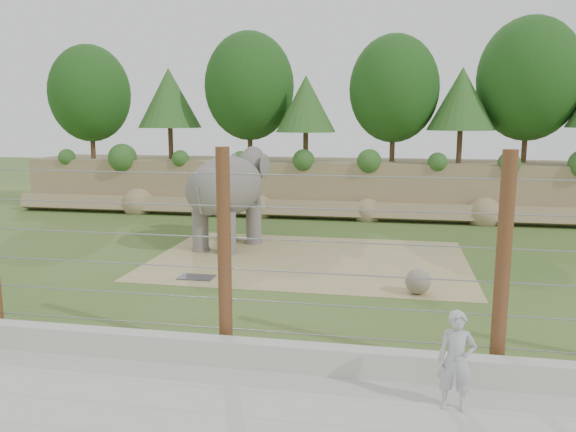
% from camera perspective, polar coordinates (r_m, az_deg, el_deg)
% --- Properties ---
extents(ground, '(90.00, 90.00, 0.00)m').
position_cam_1_polar(ground, '(15.41, -1.39, -7.13)').
color(ground, '#396023').
rests_on(ground, ground).
extents(back_embankment, '(30.00, 5.52, 8.77)m').
position_cam_1_polar(back_embankment, '(27.20, 5.45, 8.69)').
color(back_embankment, '#907F59').
rests_on(back_embankment, ground).
extents(dirt_patch, '(10.00, 7.00, 0.02)m').
position_cam_1_polar(dirt_patch, '(18.16, 2.14, -4.46)').
color(dirt_patch, '#9E915D').
rests_on(dirt_patch, ground).
extents(drain_grate, '(1.00, 0.60, 0.03)m').
position_cam_1_polar(drain_grate, '(16.32, -9.29, -6.16)').
color(drain_grate, '#262628').
rests_on(drain_grate, dirt_patch).
extents(elephant, '(2.81, 4.50, 3.39)m').
position_cam_1_polar(elephant, '(19.74, -6.19, 1.62)').
color(elephant, '#67625D').
rests_on(elephant, ground).
extents(stone_ball, '(0.66, 0.66, 0.66)m').
position_cam_1_polar(stone_ball, '(14.98, 13.07, -6.50)').
color(stone_ball, '#7D6E5E').
rests_on(stone_ball, dirt_patch).
extents(retaining_wall, '(26.00, 0.35, 0.50)m').
position_cam_1_polar(retaining_wall, '(10.78, -7.10, -13.46)').
color(retaining_wall, beige).
rests_on(retaining_wall, ground).
extents(walkway, '(26.00, 4.00, 0.01)m').
position_cam_1_polar(walkway, '(9.20, -11.07, -19.61)').
color(walkway, beige).
rests_on(walkway, ground).
extents(barrier_fence, '(20.26, 0.26, 4.00)m').
position_cam_1_polar(barrier_fence, '(10.67, -6.48, -3.76)').
color(barrier_fence, '#512A1B').
rests_on(barrier_fence, ground).
extents(zookeeper, '(0.61, 0.43, 1.59)m').
position_cam_1_polar(zookeeper, '(9.34, 16.73, -13.90)').
color(zookeeper, silver).
rests_on(zookeeper, walkway).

